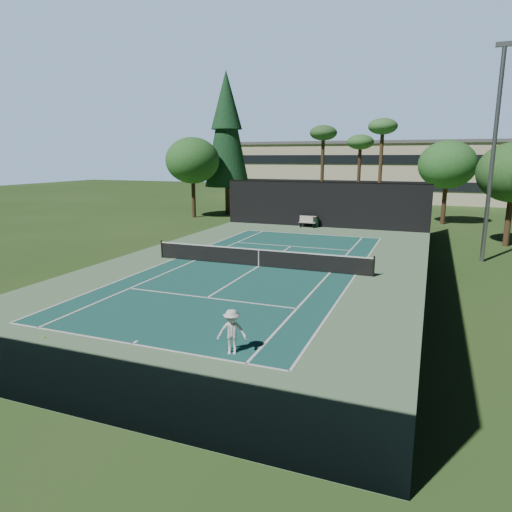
{
  "coord_description": "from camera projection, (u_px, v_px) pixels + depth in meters",
  "views": [
    {
      "loc": [
        8.97,
        -23.64,
        6.1
      ],
      "look_at": [
        1.0,
        -3.0,
        1.3
      ],
      "focal_mm": 32.0,
      "sensor_mm": 36.0,
      "label": 1
    }
  ],
  "objects": [
    {
      "name": "tennis_ball_c",
      "position": [
        323.0,
        260.0,
        27.45
      ],
      "size": [
        0.06,
        0.06,
        0.06
      ],
      "primitive_type": "sphere",
      "color": "#D0E634",
      "rests_on": "ground"
    },
    {
      "name": "tennis_net",
      "position": [
        259.0,
        257.0,
        25.89
      ],
      "size": [
        12.9,
        0.1,
        1.1
      ],
      "color": "black",
      "rests_on": "ground"
    },
    {
      "name": "palm_b",
      "position": [
        360.0,
        145.0,
        47.62
      ],
      "size": [
        2.8,
        2.8,
        8.42
      ],
      "color": "#432C1D",
      "rests_on": "ground"
    },
    {
      "name": "trash_bin",
      "position": [
        316.0,
        222.0,
        40.31
      ],
      "size": [
        0.56,
        0.56,
        0.95
      ],
      "color": "black",
      "rests_on": "ground"
    },
    {
      "name": "campus_building",
      "position": [
        369.0,
        170.0,
        67.03
      ],
      "size": [
        40.5,
        12.5,
        8.3
      ],
      "color": "beige",
      "rests_on": "ground"
    },
    {
      "name": "court_lines",
      "position": [
        259.0,
        266.0,
        26.0
      ],
      "size": [
        11.07,
        23.87,
        0.01
      ],
      "color": "white",
      "rests_on": "ground"
    },
    {
      "name": "park_bench",
      "position": [
        308.0,
        221.0,
        40.35
      ],
      "size": [
        1.5,
        0.45,
        1.02
      ],
      "color": "#BAAE9A",
      "rests_on": "ground"
    },
    {
      "name": "apron_slab",
      "position": [
        259.0,
        266.0,
        26.0
      ],
      "size": [
        18.0,
        32.0,
        0.01
      ],
      "primitive_type": "cube",
      "color": "#60875E",
      "rests_on": "ground"
    },
    {
      "name": "ground",
      "position": [
        259.0,
        267.0,
        26.01
      ],
      "size": [
        160.0,
        160.0,
        0.0
      ],
      "primitive_type": "plane",
      "color": "#29491B",
      "rests_on": "ground"
    },
    {
      "name": "pine_tree",
      "position": [
        227.0,
        124.0,
        48.26
      ],
      "size": [
        4.8,
        4.8,
        15.0
      ],
      "color": "#472F1E",
      "rests_on": "ground"
    },
    {
      "name": "decid_tree_c",
      "position": [
        193.0,
        161.0,
        46.12
      ],
      "size": [
        5.44,
        5.44,
        8.09
      ],
      "color": "#43321C",
      "rests_on": "ground"
    },
    {
      "name": "court_surface",
      "position": [
        259.0,
        266.0,
        26.0
      ],
      "size": [
        10.97,
        23.77,
        0.01
      ],
      "primitive_type": "cube",
      "color": "#1B564E",
      "rests_on": "ground"
    },
    {
      "name": "fence",
      "position": [
        259.0,
        232.0,
        25.64
      ],
      "size": [
        18.04,
        32.05,
        4.03
      ],
      "color": "black",
      "rests_on": "ground"
    },
    {
      "name": "palm_c",
      "position": [
        383.0,
        131.0,
        43.74
      ],
      "size": [
        2.8,
        2.8,
        9.77
      ],
      "color": "#4F3722",
      "rests_on": "ground"
    },
    {
      "name": "decid_tree_a",
      "position": [
        447.0,
        165.0,
        41.39
      ],
      "size": [
        5.12,
        5.12,
        7.62
      ],
      "color": "#492F1F",
      "rests_on": "ground"
    },
    {
      "name": "palm_a",
      "position": [
        323.0,
        136.0,
        46.85
      ],
      "size": [
        2.8,
        2.8,
        9.32
      ],
      "color": "#46311E",
      "rests_on": "ground"
    },
    {
      "name": "light_pole",
      "position": [
        493.0,
        151.0,
        25.88
      ],
      "size": [
        0.9,
        0.25,
        12.22
      ],
      "color": "gray",
      "rests_on": "ground"
    },
    {
      "name": "tennis_ball_d",
      "position": [
        231.0,
        251.0,
        30.03
      ],
      "size": [
        0.07,
        0.07,
        0.07
      ],
      "primitive_type": "sphere",
      "color": "#B3D02F",
      "rests_on": "ground"
    },
    {
      "name": "tennis_ball_b",
      "position": [
        219.0,
        248.0,
        31.11
      ],
      "size": [
        0.06,
        0.06,
        0.06
      ],
      "primitive_type": "sphere",
      "color": "#CADA31",
      "rests_on": "ground"
    },
    {
      "name": "player",
      "position": [
        232.0,
        332.0,
        14.32
      ],
      "size": [
        1.08,
        0.84,
        1.47
      ],
      "primitive_type": "imported",
      "rotation": [
        0.0,
        0.0,
        0.36
      ],
      "color": "white",
      "rests_on": "ground"
    },
    {
      "name": "tennis_ball_a",
      "position": [
        44.0,
        337.0,
        15.72
      ],
      "size": [
        0.07,
        0.07,
        0.07
      ],
      "primitive_type": "sphere",
      "color": "yellow",
      "rests_on": "ground"
    }
  ]
}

